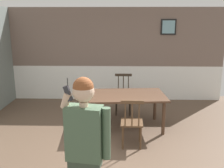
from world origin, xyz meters
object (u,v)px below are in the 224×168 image
object	(u,v)px
chair_by_doorway	(123,95)
person_figure	(85,144)
chair_near_window	(132,123)
dining_table	(127,98)

from	to	relation	value
chair_by_doorway	person_figure	world-z (taller)	person_figure
person_figure	chair_by_doorway	bearing A→B (deg)	-87.82
chair_near_window	person_figure	xyz separation A→B (m)	(-0.59, -1.95, 0.54)
dining_table	chair_by_doorway	distance (m)	0.93
dining_table	chair_near_window	bearing A→B (deg)	-85.83
chair_by_doorway	person_figure	distance (m)	3.83
chair_near_window	chair_by_doorway	bearing A→B (deg)	96.21
dining_table	chair_near_window	size ratio (longest dim) A/B	1.80
dining_table	person_figure	size ratio (longest dim) A/B	0.97
chair_near_window	chair_by_doorway	xyz separation A→B (m)	(-0.13, 1.81, 0.00)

